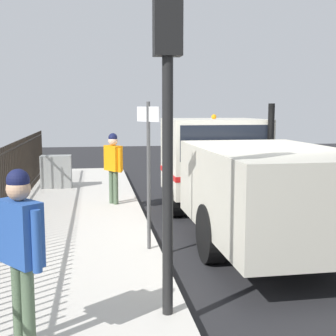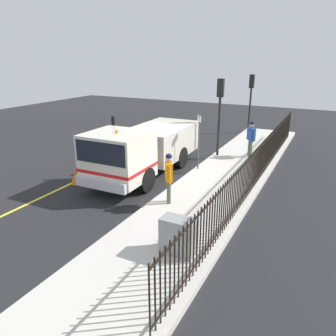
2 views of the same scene
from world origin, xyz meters
name	(u,v)px [view 1 (image 1 of 2)]	position (x,y,z in m)	size (l,w,h in m)	color
ground_plane	(241,247)	(0.00, 0.00, 0.00)	(44.37, 44.37, 0.00)	#232326
sidewalk_slab	(67,251)	(3.09, 0.00, 0.09)	(3.11, 20.17, 0.17)	beige
work_truck	(236,169)	(-0.25, -1.12, 1.27)	(2.33, 6.74, 2.60)	silver
worker_standing	(113,161)	(2.14, -3.34, 1.23)	(0.45, 0.55, 1.73)	orange
pedestrian_distant	(21,239)	(3.29, 3.26, 1.25)	(0.49, 0.53, 1.76)	#264C99
traffic_light_near	(168,77)	(1.79, 2.79, 2.83)	(0.30, 0.21, 3.73)	black
utility_cabinet	(56,171)	(3.71, -5.93, 0.65)	(0.88, 0.49, 0.95)	gray
traffic_cone	(285,195)	(-2.17, -3.09, 0.31)	(0.44, 0.44, 0.63)	orange
street_sign	(149,159)	(1.71, 0.36, 1.69)	(0.32, 0.42, 2.43)	#4C4C4C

